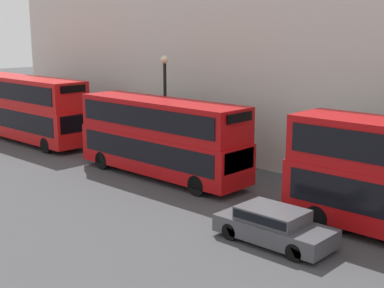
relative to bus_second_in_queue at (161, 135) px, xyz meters
name	(u,v)px	position (x,y,z in m)	size (l,w,h in m)	color
bus_second_in_queue	(161,135)	(0.00, 0.00, 0.00)	(2.59, 10.36, 4.11)	#B20C0F
bus_third_in_queue	(27,106)	(0.00, 13.41, 0.18)	(2.59, 11.39, 4.47)	red
car_hatchback	(274,225)	(-3.40, -9.44, -1.58)	(1.87, 4.37, 1.31)	#47474C
street_lamp	(165,98)	(1.88, 1.63, 1.60)	(0.44, 0.44, 6.26)	black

